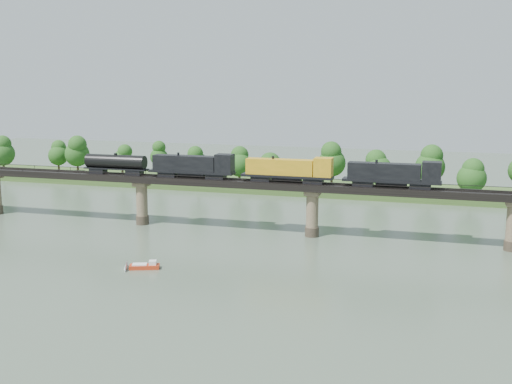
# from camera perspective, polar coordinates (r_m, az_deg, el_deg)

# --- Properties ---
(ground) EXTENTS (400.00, 400.00, 0.00)m
(ground) POSITION_cam_1_polar(r_m,az_deg,el_deg) (110.25, 1.80, -7.63)
(ground) COLOR #3D4E3D
(ground) RESTS_ON ground
(far_bank) EXTENTS (300.00, 24.00, 1.60)m
(far_bank) POSITION_cam_1_polar(r_m,az_deg,el_deg) (191.25, 8.32, 0.22)
(far_bank) COLOR #304D1F
(far_bank) RESTS_ON ground
(bridge) EXTENTS (236.00, 30.00, 11.50)m
(bridge) POSITION_cam_1_polar(r_m,az_deg,el_deg) (137.12, 5.02, -1.72)
(bridge) COLOR #473A2D
(bridge) RESTS_ON ground
(bridge_superstructure) EXTENTS (220.00, 4.90, 0.75)m
(bridge_superstructure) POSITION_cam_1_polar(r_m,az_deg,el_deg) (135.94, 5.06, 0.89)
(bridge_superstructure) COLOR black
(bridge_superstructure) RESTS_ON bridge
(far_treeline) EXTENTS (289.06, 17.54, 13.60)m
(far_treeline) POSITION_cam_1_polar(r_m,az_deg,el_deg) (186.98, 5.70, 2.54)
(far_treeline) COLOR #382619
(far_treeline) RESTS_ON far_bank
(freight_train) EXTENTS (80.38, 3.13, 5.53)m
(freight_train) POSITION_cam_1_polar(r_m,az_deg,el_deg) (138.64, -0.08, 2.10)
(freight_train) COLOR black
(freight_train) RESTS_ON bridge
(motorboat) EXTENTS (5.62, 3.63, 1.48)m
(motorboat) POSITION_cam_1_polar(r_m,az_deg,el_deg) (116.75, -9.84, -6.49)
(motorboat) COLOR #B83115
(motorboat) RESTS_ON ground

